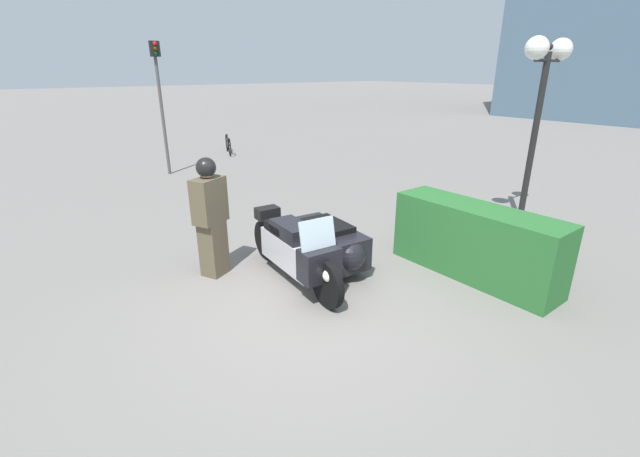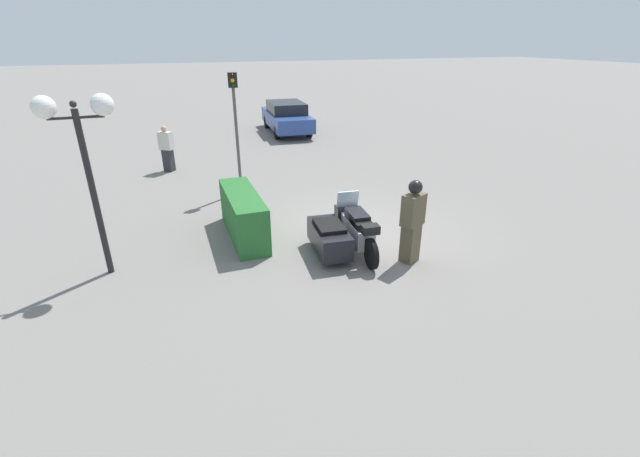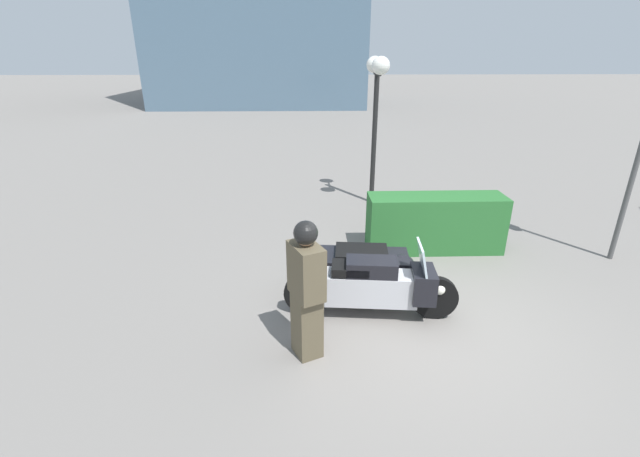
{
  "view_description": "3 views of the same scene",
  "coord_description": "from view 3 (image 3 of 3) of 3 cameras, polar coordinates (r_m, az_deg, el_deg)",
  "views": [
    {
      "loc": [
        4.0,
        -2.93,
        2.97
      ],
      "look_at": [
        -0.56,
        0.66,
        0.8
      ],
      "focal_mm": 24.0,
      "sensor_mm": 36.0,
      "label": 1
    },
    {
      "loc": [
        -8.65,
        4.09,
        4.41
      ],
      "look_at": [
        -1.38,
        1.41,
        0.92
      ],
      "focal_mm": 24.0,
      "sensor_mm": 36.0,
      "label": 2
    },
    {
      "loc": [
        -1.66,
        -4.98,
        3.54
      ],
      "look_at": [
        -1.45,
        1.63,
        0.84
      ],
      "focal_mm": 24.0,
      "sensor_mm": 36.0,
      "label": 3
    }
  ],
  "objects": [
    {
      "name": "ground_plane",
      "position": [
        6.34,
        14.06,
        -12.55
      ],
      "size": [
        160.0,
        160.0,
        0.0
      ],
      "primitive_type": "plane",
      "color": "slate"
    },
    {
      "name": "hedge_bush_curbside",
      "position": [
        8.48,
        15.06,
        0.7
      ],
      "size": [
        2.57,
        0.7,
        1.09
      ],
      "primitive_type": "cube",
      "color": "#28662D",
      "rests_on": "ground"
    },
    {
      "name": "police_motorcycle",
      "position": [
        6.53,
        6.84,
        -6.13
      ],
      "size": [
        2.49,
        1.43,
        1.16
      ],
      "rotation": [
        0.0,
        0.0,
        -0.1
      ],
      "color": "black",
      "rests_on": "ground"
    },
    {
      "name": "officer_rider",
      "position": [
        5.17,
        -1.82,
        -7.86
      ],
      "size": [
        0.48,
        0.57,
        1.81
      ],
      "rotation": [
        0.0,
        0.0,
        0.43
      ],
      "color": "brown",
      "rests_on": "ground"
    },
    {
      "name": "twin_lamp_post",
      "position": [
        10.61,
        7.55,
        18.41
      ],
      "size": [
        0.4,
        1.31,
        3.51
      ],
      "color": "black",
      "rests_on": "ground"
    }
  ]
}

